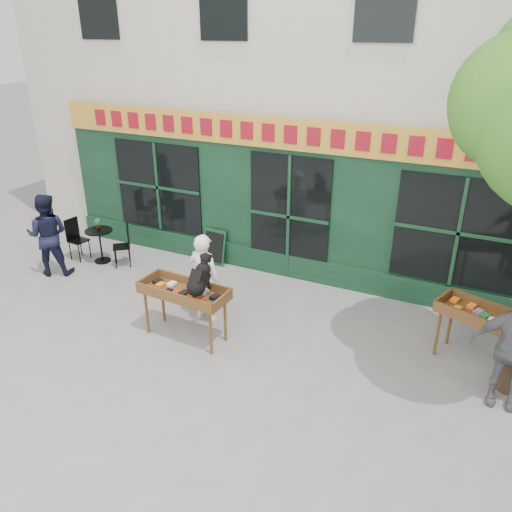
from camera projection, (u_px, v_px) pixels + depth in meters
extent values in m
plane|color=slate|center=(237.00, 330.00, 8.75)|extent=(80.00, 80.00, 0.00)
cube|color=beige|center=(354.00, 20.00, 11.59)|extent=(14.00, 7.00, 10.00)
cube|color=black|center=(291.00, 203.00, 10.07)|extent=(11.00, 0.16, 3.20)
cube|color=gold|center=(291.00, 134.00, 9.39)|extent=(11.00, 0.06, 0.60)
cube|color=maroon|center=(290.00, 135.00, 9.36)|extent=(9.60, 0.03, 0.34)
cube|color=black|center=(288.00, 265.00, 10.55)|extent=(11.00, 0.10, 0.50)
cube|color=black|center=(289.00, 216.00, 10.09)|extent=(1.70, 0.05, 2.50)
cube|color=black|center=(158.00, 187.00, 11.27)|extent=(2.20, 0.05, 2.00)
cube|color=black|center=(458.00, 233.00, 8.74)|extent=(2.20, 0.05, 2.00)
cylinder|color=brown|center=(147.00, 313.00, 8.50)|extent=(0.05, 0.05, 0.80)
cylinder|color=brown|center=(211.00, 333.00, 7.94)|extent=(0.05, 0.05, 0.80)
cylinder|color=brown|center=(163.00, 301.00, 8.86)|extent=(0.05, 0.05, 0.80)
cylinder|color=brown|center=(225.00, 320.00, 8.29)|extent=(0.05, 0.05, 0.80)
cube|color=brown|center=(184.00, 294.00, 8.22)|extent=(1.53, 0.65, 0.05)
cube|color=brown|center=(173.00, 298.00, 7.96)|extent=(1.50, 0.11, 0.18)
cube|color=brown|center=(194.00, 283.00, 8.42)|extent=(1.50, 0.11, 0.18)
cube|color=brown|center=(184.00, 291.00, 8.20)|extent=(1.32, 0.46, 0.06)
imported|color=white|center=(204.00, 278.00, 8.75)|extent=(0.62, 0.42, 1.65)
cylinder|color=brown|center=(437.00, 333.00, 7.92)|extent=(0.05, 0.05, 0.80)
cylinder|color=brown|center=(450.00, 323.00, 8.20)|extent=(0.05, 0.05, 0.80)
cube|color=brown|center=(489.00, 321.00, 7.47)|extent=(1.61, 1.05, 0.05)
cube|color=brown|center=(482.00, 324.00, 7.25)|extent=(1.43, 0.54, 0.18)
cube|color=brown|center=(498.00, 310.00, 7.62)|extent=(1.43, 0.54, 0.18)
cube|color=brown|center=(490.00, 318.00, 7.44)|extent=(1.36, 0.81, 0.06)
imported|color=#58585D|center=(511.00, 349.00, 6.71)|extent=(1.03, 0.44, 1.76)
cylinder|color=black|center=(103.00, 261.00, 11.31)|extent=(0.36, 0.36, 0.03)
cylinder|color=black|center=(101.00, 246.00, 11.16)|extent=(0.04, 0.04, 0.72)
cylinder|color=black|center=(99.00, 231.00, 11.00)|extent=(0.60, 0.60, 0.03)
cube|color=black|center=(79.00, 241.00, 11.26)|extent=(0.40, 0.40, 0.03)
cube|color=black|center=(72.00, 229.00, 11.24)|extent=(0.07, 0.36, 0.50)
cylinder|color=black|center=(79.00, 254.00, 11.17)|extent=(0.02, 0.02, 0.44)
cylinder|color=black|center=(90.00, 249.00, 11.40)|extent=(0.02, 0.02, 0.44)
cylinder|color=black|center=(70.00, 251.00, 11.31)|extent=(0.02, 0.02, 0.44)
cylinder|color=black|center=(81.00, 246.00, 11.54)|extent=(0.02, 0.02, 0.44)
cube|color=black|center=(121.00, 247.00, 10.95)|extent=(0.51, 0.51, 0.03)
cube|color=black|center=(128.00, 235.00, 10.88)|extent=(0.25, 0.30, 0.50)
cylinder|color=black|center=(116.00, 254.00, 11.15)|extent=(0.02, 0.02, 0.44)
cylinder|color=black|center=(115.00, 260.00, 10.88)|extent=(0.02, 0.02, 0.44)
cylinder|color=black|center=(130.00, 253.00, 11.21)|extent=(0.02, 0.02, 0.44)
cylinder|color=black|center=(130.00, 258.00, 10.95)|extent=(0.02, 0.02, 0.44)
imported|color=gray|center=(98.00, 224.00, 10.94)|extent=(0.16, 0.12, 0.28)
imported|color=black|center=(48.00, 235.00, 10.43)|extent=(1.08, 1.00, 1.77)
cube|color=black|center=(214.00, 247.00, 11.07)|extent=(0.57, 0.23, 0.79)
cube|color=black|center=(214.00, 247.00, 11.05)|extent=(0.47, 0.20, 0.65)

